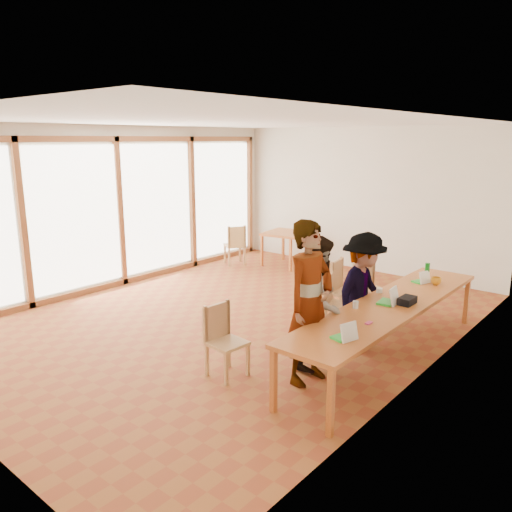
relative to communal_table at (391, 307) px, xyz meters
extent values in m
plane|color=brown|center=(-2.50, -0.12, -0.70)|extent=(8.00, 8.00, 0.00)
cube|color=beige|center=(-2.50, 3.88, 0.80)|extent=(6.00, 0.10, 3.00)
cube|color=beige|center=(0.50, -0.12, 0.80)|extent=(0.10, 8.00, 3.00)
cube|color=white|center=(-5.46, -0.12, 0.80)|extent=(0.10, 8.00, 3.00)
cube|color=white|center=(-2.50, -0.12, 2.32)|extent=(6.00, 8.00, 0.04)
cube|color=#C9682C|center=(0.00, 0.00, 0.02)|extent=(0.80, 4.00, 0.05)
cube|color=#C9682C|center=(-0.34, -1.94, -0.35)|extent=(0.06, 0.06, 0.70)
cube|color=#C9682C|center=(-0.34, 1.94, -0.35)|extent=(0.06, 0.06, 0.70)
cube|color=#C9682C|center=(0.34, -1.94, -0.35)|extent=(0.06, 0.06, 0.70)
cube|color=#C9682C|center=(0.34, 1.94, -0.35)|extent=(0.06, 0.06, 0.70)
cube|color=#C9682C|center=(-3.90, 3.08, 0.02)|extent=(0.90, 0.90, 0.05)
cube|color=#C9682C|center=(-4.29, 2.69, -0.35)|extent=(0.05, 0.05, 0.70)
cube|color=#C9682C|center=(-4.29, 3.47, -0.35)|extent=(0.05, 0.05, 0.70)
cube|color=#C9682C|center=(-3.51, 2.69, -0.35)|extent=(0.05, 0.05, 0.70)
cube|color=#C9682C|center=(-3.51, 3.47, -0.35)|extent=(0.05, 0.05, 0.70)
cube|color=tan|center=(-1.26, -1.65, -0.29)|extent=(0.44, 0.44, 0.04)
cube|color=tan|center=(-1.44, -1.64, -0.06)|extent=(0.07, 0.40, 0.42)
cube|color=tan|center=(-0.96, 0.43, -0.30)|extent=(0.49, 0.49, 0.04)
cube|color=tan|center=(-1.13, 0.37, -0.07)|extent=(0.15, 0.39, 0.41)
cube|color=tan|center=(-1.10, 0.89, -0.25)|extent=(0.50, 0.50, 0.04)
cube|color=tan|center=(-1.30, 0.86, 0.00)|extent=(0.11, 0.44, 0.46)
cube|color=tan|center=(-0.79, 1.11, -0.22)|extent=(0.57, 0.57, 0.04)
cube|color=tan|center=(-0.99, 1.16, 0.04)|extent=(0.16, 0.47, 0.49)
cube|color=tan|center=(-4.86, 2.43, -0.28)|extent=(0.57, 0.57, 0.04)
cube|color=tan|center=(-4.70, 2.33, -0.04)|extent=(0.25, 0.38, 0.44)
imported|color=gray|center=(-0.47, -1.12, 0.24)|extent=(0.51, 0.73, 1.89)
imported|color=gray|center=(-0.62, -0.68, 0.11)|extent=(0.79, 0.92, 1.63)
imported|color=gray|center=(-0.42, 0.06, 0.09)|extent=(0.60, 1.03, 1.59)
cube|color=green|center=(0.12, -1.36, 0.06)|extent=(0.22, 0.27, 0.02)
cube|color=white|center=(0.20, -1.38, 0.14)|extent=(0.12, 0.22, 0.19)
cube|color=green|center=(-0.04, -0.03, 0.06)|extent=(0.22, 0.28, 0.03)
cube|color=white|center=(0.05, -0.02, 0.16)|extent=(0.11, 0.25, 0.22)
cube|color=green|center=(-0.09, 1.15, 0.06)|extent=(0.21, 0.25, 0.02)
cube|color=white|center=(-0.02, 1.13, 0.14)|extent=(0.12, 0.21, 0.18)
imported|color=orange|center=(0.13, 1.17, 0.10)|extent=(0.18, 0.18, 0.11)
cylinder|color=#126E18|center=(-0.03, 1.22, 0.19)|extent=(0.07, 0.07, 0.28)
cylinder|color=silver|center=(-0.25, -0.45, 0.09)|extent=(0.07, 0.07, 0.09)
cylinder|color=white|center=(-0.32, 0.32, 0.08)|extent=(0.08, 0.08, 0.06)
cube|color=#CF3575|center=(0.12, -0.81, 0.05)|extent=(0.05, 0.10, 0.01)
cube|color=black|center=(0.16, 0.11, 0.09)|extent=(0.16, 0.26, 0.09)
camera|label=1|loc=(2.52, -5.62, 2.05)|focal=35.00mm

